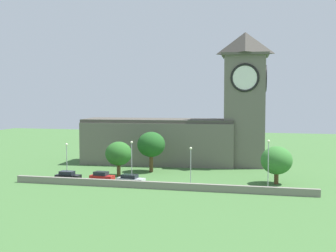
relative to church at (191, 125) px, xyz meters
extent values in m
plane|color=#3D6633|center=(-0.36, -9.05, -8.58)|extent=(200.00, 200.00, 0.00)
cube|color=#666056|center=(-7.12, -0.46, -4.00)|extent=(33.56, 12.38, 9.16)
cube|color=#47433C|center=(-7.12, -0.46, 0.93)|extent=(33.51, 11.56, 0.70)
cube|color=#666056|center=(11.40, 0.77, 3.04)|extent=(8.87, 8.87, 23.23)
cube|color=#4F4B43|center=(11.40, 0.77, 14.90)|extent=(10.29, 10.29, 0.50)
pyramid|color=#38352F|center=(11.40, 0.77, 17.45)|extent=(9.32, 9.32, 4.59)
cylinder|color=white|center=(11.68, -3.45, 10.01)|extent=(5.33, 0.47, 5.34)
torus|color=black|center=(11.68, -3.45, 10.01)|extent=(5.84, 0.87, 5.82)
cylinder|color=white|center=(15.62, 1.05, 10.01)|extent=(0.47, 5.33, 5.34)
torus|color=black|center=(15.62, 1.05, 10.01)|extent=(0.87, 5.84, 5.82)
cube|color=gray|center=(-0.36, -27.23, -8.00)|extent=(49.82, 0.70, 1.17)
cube|color=black|center=(-17.35, -24.23, -7.86)|extent=(4.42, 1.89, 0.80)
cube|color=#1E232B|center=(-17.56, -24.22, -7.15)|extent=(2.49, 1.62, 0.63)
cylinder|color=black|center=(-15.84, -23.39, -8.26)|extent=(0.65, 0.34, 0.64)
cylinder|color=black|center=(-15.89, -25.15, -8.26)|extent=(0.65, 0.34, 0.64)
cylinder|color=black|center=(-18.81, -23.30, -8.26)|extent=(0.65, 0.34, 0.64)
cylinder|color=black|center=(-18.86, -25.07, -8.26)|extent=(0.65, 0.34, 0.64)
cube|color=red|center=(-11.28, -23.50, -7.85)|extent=(4.31, 2.16, 0.81)
cube|color=#1E232B|center=(-11.49, -23.48, -7.13)|extent=(2.47, 1.77, 0.64)
cylinder|color=black|center=(-9.79, -22.77, -8.26)|extent=(0.67, 0.38, 0.65)
cylinder|color=black|center=(-9.96, -24.52, -8.26)|extent=(0.67, 0.38, 0.65)
cylinder|color=black|center=(-12.60, -22.49, -8.26)|extent=(0.67, 0.38, 0.65)
cylinder|color=black|center=(-12.78, -24.23, -8.26)|extent=(0.67, 0.38, 0.65)
cube|color=silver|center=(-5.70, -24.55, -7.90)|extent=(4.88, 2.32, 0.76)
cube|color=#1E232B|center=(-5.93, -24.52, -7.22)|extent=(2.80, 1.87, 0.60)
cylinder|color=black|center=(-4.01, -23.84, -8.28)|extent=(0.64, 0.39, 0.61)
cylinder|color=black|center=(-4.21, -25.62, -8.28)|extent=(0.64, 0.39, 0.61)
cylinder|color=black|center=(-7.19, -23.48, -8.28)|extent=(0.64, 0.39, 0.61)
cylinder|color=black|center=(-7.39, -25.26, -8.28)|extent=(0.64, 0.39, 0.61)
cylinder|color=#9EA0A5|center=(-18.59, -22.15, -5.59)|extent=(0.14, 0.14, 5.98)
sphere|color=#F4EFCC|center=(-18.59, -22.15, -2.38)|extent=(0.44, 0.44, 0.44)
cylinder|color=#9EA0A5|center=(-6.50, -21.60, -5.28)|extent=(0.14, 0.14, 6.60)
sphere|color=#F4EFCC|center=(-6.50, -21.60, -1.76)|extent=(0.44, 0.44, 0.44)
cylinder|color=#9EA0A5|center=(4.24, -22.88, -5.59)|extent=(0.14, 0.14, 5.99)
sphere|color=#F4EFCC|center=(4.24, -22.88, -2.37)|extent=(0.44, 0.44, 0.44)
cylinder|color=#9EA0A5|center=(16.87, -22.64, -4.86)|extent=(0.14, 0.14, 7.44)
sphere|color=#F4EFCC|center=(16.87, -22.64, -0.92)|extent=(0.44, 0.44, 0.44)
cylinder|color=brown|center=(-10.44, -17.36, -7.41)|extent=(0.69, 0.69, 2.34)
ellipsoid|color=#286023|center=(-10.44, -17.36, -4.38)|extent=(4.95, 4.95, 4.46)
cylinder|color=brown|center=(-5.79, -11.48, -6.90)|extent=(0.77, 0.77, 3.36)
ellipsoid|color=#1E511E|center=(-5.79, -11.48, -3.16)|extent=(5.48, 5.48, 4.94)
cylinder|color=brown|center=(18.17, -18.42, -7.56)|extent=(0.74, 0.74, 2.05)
ellipsoid|color=#33702D|center=(18.17, -18.42, -4.55)|extent=(5.30, 5.30, 4.77)
camera|label=1|loc=(18.09, -96.59, 6.28)|focal=48.47mm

